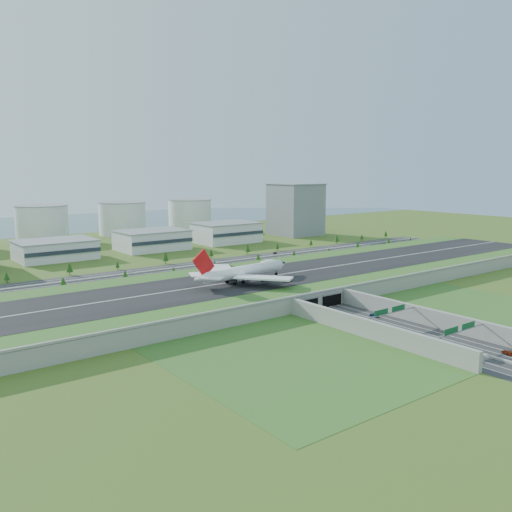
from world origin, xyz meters
TOP-DOWN VIEW (x-y plane):
  - ground at (0.00, 0.00)m, footprint 1200.00×1200.00m
  - airfield_deck at (0.00, -0.09)m, footprint 520.00×100.00m
  - underpass_road at (0.00, -99.42)m, footprint 38.80×120.40m
  - sign_gantry_near at (0.00, -95.04)m, footprint 38.70×0.70m
  - sign_gantry_far at (0.00, -130.04)m, footprint 38.70×0.70m
  - north_expressway at (0.00, 95.00)m, footprint 560.00×36.00m
  - tree_row at (0.03, 95.62)m, footprint 498.92×48.61m
  - hangar_mid_a at (-60.00, 190.00)m, footprint 58.00×42.00m
  - hangar_mid_b at (25.00, 190.00)m, footprint 58.00×42.00m
  - hangar_mid_c at (105.00, 190.00)m, footprint 58.00×42.00m
  - office_tower at (200.00, 195.00)m, footprint 46.00×46.00m
  - fuel_tank_b at (-35.00, 310.00)m, footprint 50.00×50.00m
  - fuel_tank_c at (50.00, 310.00)m, footprint 50.00×50.00m
  - fuel_tank_d at (135.00, 310.00)m, footprint 50.00×50.00m
  - bay_water at (0.00, 480.00)m, footprint 1200.00×260.00m
  - boeing_747 at (-14.60, -3.11)m, footprint 71.52×67.21m
  - car_0 at (-7.24, -79.13)m, footprint 2.49×4.66m
  - car_1 at (-10.53, -120.57)m, footprint 2.24×4.45m
  - car_2 at (10.13, -77.71)m, footprint 2.61×5.40m
  - car_3 at (8.87, -145.58)m, footprint 4.19×5.74m
  - car_5 at (96.17, 104.05)m, footprint 4.85×3.35m
  - car_6 at (221.11, 88.53)m, footprint 6.56×4.41m
  - car_7 at (-36.00, 101.91)m, footprint 5.11×3.62m

SIDE VIEW (x-z plane):
  - ground at x=0.00m, z-range 0.00..0.00m
  - bay_water at x=0.00m, z-range 0.00..0.06m
  - north_expressway at x=0.00m, z-range 0.00..0.12m
  - car_7 at x=-36.00m, z-range 0.12..1.49m
  - car_1 at x=-10.53m, z-range 0.12..1.52m
  - car_2 at x=10.13m, z-range 0.12..1.60m
  - car_0 at x=-7.24m, z-range 0.12..1.63m
  - car_5 at x=96.17m, z-range 0.12..1.64m
  - car_3 at x=8.87m, z-range 0.12..1.67m
  - car_6 at x=221.11m, z-range 0.12..1.79m
  - underpass_road at x=0.00m, z-range -0.57..7.43m
  - airfield_deck at x=0.00m, z-range -0.48..8.72m
  - tree_row at x=0.03m, z-range 0.50..8.93m
  - sign_gantry_near at x=0.00m, z-range 2.05..11.85m
  - sign_gantry_far at x=0.00m, z-range 2.05..11.85m
  - hangar_mid_a at x=-60.00m, z-range 0.00..15.00m
  - hangar_mid_b at x=25.00m, z-range 0.00..17.00m
  - hangar_mid_c at x=105.00m, z-range 0.00..19.00m
  - boeing_747 at x=-14.60m, z-range 3.19..25.35m
  - fuel_tank_b at x=-35.00m, z-range 0.00..35.00m
  - fuel_tank_c at x=50.00m, z-range 0.00..35.00m
  - fuel_tank_d at x=135.00m, z-range 0.00..35.00m
  - office_tower at x=200.00m, z-range 0.00..55.00m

